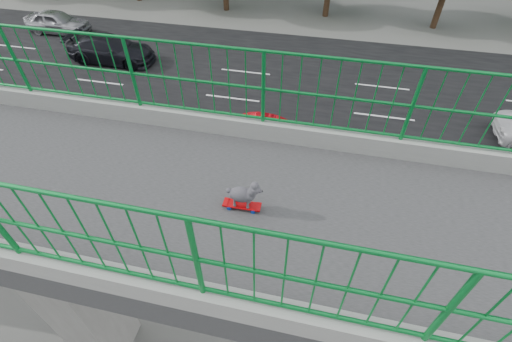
{
  "coord_description": "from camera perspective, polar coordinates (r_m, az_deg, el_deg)",
  "views": [
    {
      "loc": [
        2.86,
        4.84,
        10.43
      ],
      "look_at": [
        -0.51,
        4.09,
        7.1
      ],
      "focal_mm": 24.66,
      "sensor_mm": 36.0,
      "label": 1
    }
  ],
  "objects": [
    {
      "name": "car_0",
      "position": [
        13.68,
        -6.72,
        -2.07
      ],
      "size": [
        1.55,
        3.86,
        1.32
      ],
      "primitive_type": "imported",
      "color": "black",
      "rests_on": "ground"
    },
    {
      "name": "car_3",
      "position": [
        24.72,
        -22.45,
        17.8
      ],
      "size": [
        2.2,
        5.4,
        1.57
      ],
      "primitive_type": "imported",
      "rotation": [
        0.0,
        0.0,
        3.14
      ],
      "color": "black",
      "rests_on": "ground"
    },
    {
      "name": "skateboard",
      "position": [
        4.45,
        -2.28,
        -5.56
      ],
      "size": [
        0.16,
        0.48,
        0.06
      ],
      "rotation": [
        0.0,
        0.0,
        0.03
      ],
      "color": "red",
      "rests_on": "footbridge"
    },
    {
      "name": "car_1",
      "position": [
        15.75,
        -0.81,
        5.92
      ],
      "size": [
        1.56,
        4.47,
        1.47
      ],
      "primitive_type": "imported",
      "color": "red",
      "rests_on": "ground"
    },
    {
      "name": "road",
      "position": [
        19.59,
        -3.85,
        11.68
      ],
      "size": [
        18.0,
        90.0,
        0.02
      ],
      "primitive_type": "cube",
      "color": "black",
      "rests_on": "ground"
    },
    {
      "name": "footbridge",
      "position": [
        7.67,
        -32.73,
        -8.16
      ],
      "size": [
        3.0,
        24.0,
        7.0
      ],
      "color": "#2D2D2F",
      "rests_on": "ground"
    },
    {
      "name": "car_4",
      "position": [
        30.57,
        -29.53,
        20.31
      ],
      "size": [
        1.81,
        4.5,
        1.53
      ],
      "primitive_type": "imported",
      "rotation": [
        0.0,
        0.0,
        3.14
      ],
      "color": "#97979C",
      "rests_on": "ground"
    },
    {
      "name": "car_5",
      "position": [
        13.4,
        20.41,
        -5.87
      ],
      "size": [
        1.65,
        4.72,
        1.56
      ],
      "primitive_type": "imported",
      "color": "black",
      "rests_on": "ground"
    },
    {
      "name": "ground",
      "position": [
        11.85,
        -22.31,
        -24.14
      ],
      "size": [
        260.0,
        260.0,
        0.0
      ],
      "primitive_type": "plane",
      "color": "#51514C",
      "rests_on": "ground"
    },
    {
      "name": "poodle",
      "position": [
        4.28,
        -2.05,
        -3.7
      ],
      "size": [
        0.2,
        0.46,
        0.38
      ],
      "rotation": [
        0.0,
        0.0,
        0.03
      ],
      "color": "#302E33",
      "rests_on": "skateboard"
    }
  ]
}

